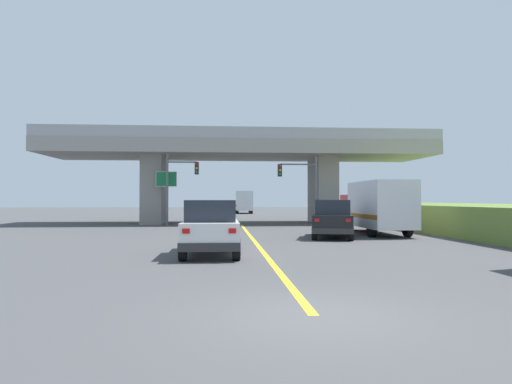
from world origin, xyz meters
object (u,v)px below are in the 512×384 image
at_px(suv_crossing, 333,219).
at_px(semi_truck_distant, 244,202).
at_px(box_truck, 376,207).
at_px(traffic_signal_farside, 178,180).
at_px(highway_sign, 166,184).
at_px(suv_lead, 211,227).
at_px(traffic_signal_nearside, 303,181).

xyz_separation_m(suv_crossing, semi_truck_distant, (-2.62, 42.31, 0.66)).
height_order(box_truck, traffic_signal_farside, traffic_signal_farside).
height_order(box_truck, highway_sign, highway_sign).
relative_size(suv_lead, suv_crossing, 0.89).
relative_size(suv_crossing, semi_truck_distant, 0.80).
bearing_deg(traffic_signal_nearside, suv_lead, -110.47).
xyz_separation_m(suv_lead, suv_crossing, (6.35, 7.00, 0.00)).
height_order(traffic_signal_nearside, traffic_signal_farside, traffic_signal_farside).
distance_m(traffic_signal_farside, highway_sign, 1.28).
relative_size(suv_crossing, traffic_signal_nearside, 0.96).
distance_m(traffic_signal_nearside, highway_sign, 10.78).
bearing_deg(traffic_signal_farside, semi_truck_distant, 77.70).
bearing_deg(traffic_signal_nearside, suv_crossing, -92.13).
bearing_deg(traffic_signal_farside, highway_sign, 140.41).
height_order(box_truck, traffic_signal_nearside, traffic_signal_nearside).
xyz_separation_m(suv_crossing, traffic_signal_farside, (-9.33, 11.56, 2.52)).
relative_size(box_truck, semi_truck_distant, 1.15).
bearing_deg(traffic_signal_nearside, traffic_signal_farside, 177.33).
bearing_deg(highway_sign, semi_truck_distant, 75.63).
distance_m(box_truck, semi_truck_distant, 40.54).
height_order(traffic_signal_farside, semi_truck_distant, traffic_signal_farside).
relative_size(highway_sign, semi_truck_distant, 0.68).
distance_m(traffic_signal_nearside, traffic_signal_farside, 9.75).
xyz_separation_m(box_truck, traffic_signal_nearside, (-2.77, 8.91, 1.84)).
xyz_separation_m(box_truck, traffic_signal_farside, (-12.51, 9.37, 1.91)).
bearing_deg(traffic_signal_farside, traffic_signal_nearside, -2.67).
xyz_separation_m(traffic_signal_nearside, semi_truck_distant, (-3.04, 31.20, -1.78)).
distance_m(suv_lead, semi_truck_distant, 49.45).
height_order(suv_crossing, traffic_signal_farside, traffic_signal_farside).
bearing_deg(semi_truck_distant, suv_crossing, -86.45).
bearing_deg(suv_crossing, semi_truck_distant, 107.73).
relative_size(box_truck, highway_sign, 1.69).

